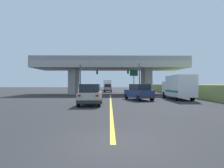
% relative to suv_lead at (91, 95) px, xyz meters
% --- Properties ---
extents(ground, '(160.00, 160.00, 0.00)m').
position_rel_suv_lead_xyz_m(ground, '(1.94, 19.92, -1.01)').
color(ground, '#2B2B2D').
extents(overpass_bridge, '(29.34, 8.79, 7.13)m').
position_rel_suv_lead_xyz_m(overpass_bridge, '(1.94, 19.92, 4.07)').
color(overpass_bridge, '#A8A59E').
rests_on(overpass_bridge, ground).
extents(lane_divider_stripe, '(0.20, 28.42, 0.01)m').
position_rel_suv_lead_xyz_m(lane_divider_stripe, '(1.94, 2.55, -1.01)').
color(lane_divider_stripe, yellow).
rests_on(lane_divider_stripe, ground).
extents(suv_lead, '(2.06, 4.31, 2.02)m').
position_rel_suv_lead_xyz_m(suv_lead, '(0.00, 0.00, 0.00)').
color(suv_lead, '#B7B29E').
rests_on(suv_lead, ground).
extents(suv_crossing, '(3.35, 5.15, 2.02)m').
position_rel_suv_lead_xyz_m(suv_crossing, '(5.51, 5.69, 0.00)').
color(suv_crossing, navy).
rests_on(suv_crossing, ground).
extents(box_truck, '(2.33, 6.89, 3.11)m').
position_rel_suv_lead_xyz_m(box_truck, '(10.78, 6.45, 0.62)').
color(box_truck, silver).
rests_on(box_truck, ground).
extents(sedan_oncoming, '(1.94, 4.40, 2.02)m').
position_rel_suv_lead_xyz_m(sedan_oncoming, '(1.39, 28.87, -0.00)').
color(sedan_oncoming, silver).
rests_on(sedan_oncoming, ground).
extents(traffic_signal_nearside, '(2.29, 0.36, 5.67)m').
position_rel_suv_lead_xyz_m(traffic_signal_nearside, '(6.39, 15.17, 2.47)').
color(traffic_signal_nearside, '#56595E').
rests_on(traffic_signal_nearside, ground).
extents(traffic_signal_farside, '(3.13, 0.36, 5.41)m').
position_rel_suv_lead_xyz_m(traffic_signal_farside, '(-2.16, 14.34, 2.40)').
color(traffic_signal_farside, '#56595E').
rests_on(traffic_signal_farside, ground).
extents(highway_sign, '(1.56, 0.17, 4.92)m').
position_rel_suv_lead_xyz_m(highway_sign, '(6.45, 17.78, 2.61)').
color(highway_sign, '#56595E').
rests_on(highway_sign, ground).
extents(semi_truck_distant, '(2.33, 6.81, 3.18)m').
position_rel_suv_lead_xyz_m(semi_truck_distant, '(1.14, 40.92, 0.65)').
color(semi_truck_distant, silver).
rests_on(semi_truck_distant, ground).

